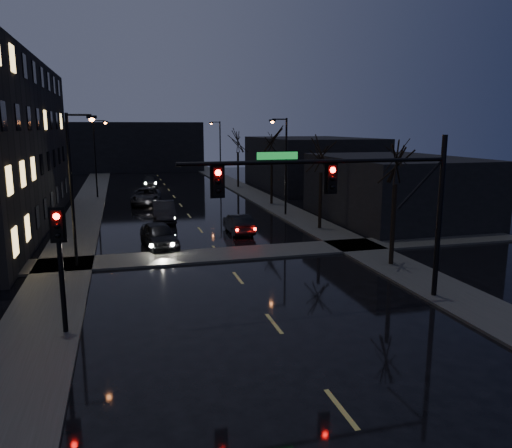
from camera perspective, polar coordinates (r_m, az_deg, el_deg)
sidewalk_left at (r=44.70m, az=-19.03°, el=1.12°), size 3.00×140.00×0.12m
sidewalk_right at (r=46.67m, az=2.26°, el=2.12°), size 3.00×140.00×0.12m
sidewalk_cross at (r=28.92m, az=-4.09°, el=-3.50°), size 40.00×3.00×0.12m
commercial_right_near at (r=40.98m, az=15.53°, el=3.92°), size 10.00×14.00×5.00m
commercial_right_far at (r=61.34m, az=6.27°, el=6.98°), size 12.00×18.00×6.00m
far_block at (r=87.08m, az=-13.77°, el=8.58°), size 22.00×10.00×8.00m
signal_mast at (r=20.32m, az=11.77°, el=3.90°), size 11.11×0.41×7.00m
signal_pole_left at (r=18.62m, az=-21.52°, el=-3.11°), size 0.35×0.41×4.53m
tree_near at (r=26.78m, az=15.82°, el=8.30°), size 3.52×3.52×8.08m
tree_mid_a at (r=35.75m, az=7.50°, el=8.59°), size 3.30×3.30×7.58m
tree_mid_b at (r=47.03m, az=1.83°, el=10.21°), size 3.74×3.74×8.59m
tree_far at (r=60.57m, az=-2.09°, el=9.88°), size 3.43×3.43×7.88m
streetlight_l_near at (r=27.20m, az=-19.96°, el=5.03°), size 1.53×0.28×8.00m
streetlight_l_far at (r=54.09m, az=-17.71°, el=7.86°), size 1.53×0.28×8.00m
streetlight_r_mid at (r=41.14m, az=3.17°, el=7.51°), size 1.53×0.28×8.00m
streetlight_r_far at (r=68.26m, az=-4.30°, el=8.91°), size 1.53×0.28×8.00m
oncoming_car_a at (r=31.20m, az=-11.03°, el=-1.25°), size 2.40×4.72×1.54m
oncoming_car_b at (r=39.71m, az=-10.51°, el=1.42°), size 1.81×4.85×1.58m
oncoming_car_c at (r=48.71m, az=-12.44°, el=3.11°), size 3.19×5.90×1.57m
oncoming_car_d at (r=63.49m, az=-12.06°, el=4.79°), size 2.20×4.53×1.27m
lead_car at (r=34.74m, az=-2.02°, el=0.05°), size 1.46×4.14×1.36m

